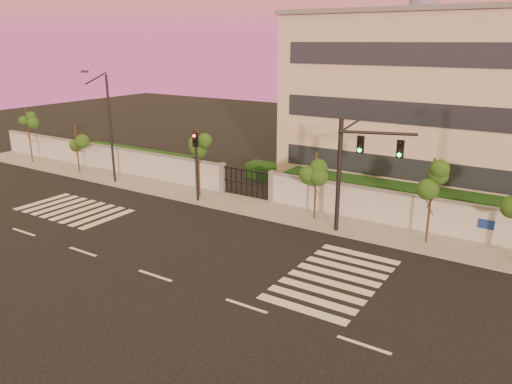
% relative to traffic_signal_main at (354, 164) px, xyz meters
% --- Properties ---
extents(ground, '(120.00, 120.00, 0.00)m').
position_rel_traffic_signal_main_xyz_m(ground, '(-5.54, -9.43, -4.07)').
color(ground, black).
rests_on(ground, ground).
extents(sidewalk, '(60.00, 3.00, 0.15)m').
position_rel_traffic_signal_main_xyz_m(sidewalk, '(-5.54, 1.07, -3.99)').
color(sidewalk, gray).
rests_on(sidewalk, ground).
extents(perimeter_wall, '(60.00, 0.36, 2.20)m').
position_rel_traffic_signal_main_xyz_m(perimeter_wall, '(-5.44, 2.57, -3.00)').
color(perimeter_wall, '#B2B4B9').
rests_on(perimeter_wall, ground).
extents(hedge_row, '(41.00, 4.25, 1.80)m').
position_rel_traffic_signal_main_xyz_m(hedge_row, '(-4.38, 5.31, -3.25)').
color(hedge_row, '#103615').
rests_on(hedge_row, ground).
extents(institutional_building, '(24.40, 12.40, 12.25)m').
position_rel_traffic_signal_main_xyz_m(institutional_building, '(3.46, 12.56, 2.09)').
color(institutional_building, beige).
rests_on(institutional_building, ground).
extents(road_markings, '(57.00, 7.62, 0.02)m').
position_rel_traffic_signal_main_xyz_m(road_markings, '(-7.12, -5.67, -4.06)').
color(road_markings, silver).
rests_on(road_markings, ground).
extents(street_tree_a, '(1.41, 1.12, 4.89)m').
position_rel_traffic_signal_main_xyz_m(street_tree_a, '(-29.78, 0.79, -0.47)').
color(street_tree_a, '#382314').
rests_on(street_tree_a, ground).
extents(street_tree_b, '(1.44, 1.15, 3.94)m').
position_rel_traffic_signal_main_xyz_m(street_tree_b, '(-23.47, 0.71, -1.16)').
color(street_tree_b, '#382314').
rests_on(street_tree_b, ground).
extents(street_tree_c, '(1.54, 1.23, 4.69)m').
position_rel_traffic_signal_main_xyz_m(street_tree_c, '(-11.19, 0.85, -0.61)').
color(street_tree_c, '#382314').
rests_on(street_tree_c, ground).
extents(street_tree_d, '(1.46, 1.17, 4.17)m').
position_rel_traffic_signal_main_xyz_m(street_tree_d, '(-2.69, 1.14, -0.99)').
color(street_tree_d, '#382314').
rests_on(street_tree_d, ground).
extents(street_tree_e, '(1.49, 1.18, 4.66)m').
position_rel_traffic_signal_main_xyz_m(street_tree_e, '(3.90, 0.99, -0.64)').
color(street_tree_e, '#382314').
rests_on(street_tree_e, ground).
extents(traffic_signal_main, '(3.99, 1.43, 6.43)m').
position_rel_traffic_signal_main_xyz_m(traffic_signal_main, '(0.00, 0.00, 0.00)').
color(traffic_signal_main, black).
rests_on(traffic_signal_main, ground).
extents(traffic_signal_secondary, '(0.38, 0.35, 4.86)m').
position_rel_traffic_signal_main_xyz_m(traffic_signal_secondary, '(-10.72, 0.02, -0.98)').
color(traffic_signal_secondary, black).
rests_on(traffic_signal_secondary, ground).
extents(streetlight_west, '(0.50, 2.01, 8.36)m').
position_rel_traffic_signal_main_xyz_m(streetlight_west, '(-18.91, 0.12, 0.45)').
color(streetlight_west, black).
rests_on(streetlight_west, ground).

